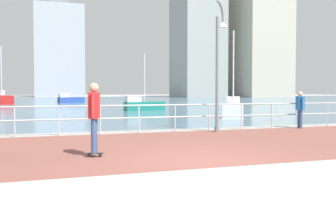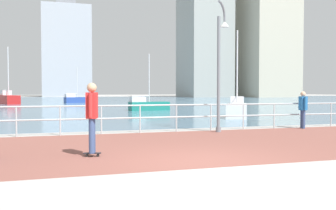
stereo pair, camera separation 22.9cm
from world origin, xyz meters
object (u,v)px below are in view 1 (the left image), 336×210
Objects in this scene: skateboarder at (94,112)px; sailboat_yellow at (70,99)px; bystander at (300,107)px; sailboat_teal at (143,105)px; sailboat_blue at (1,99)px; lamppost at (219,60)px; sailboat_gray at (233,109)px.

skateboarder is 0.37× the size of sailboat_yellow.
sailboat_teal reaches higher than bystander.
skateboarder is 0.25× the size of sailboat_blue.
lamppost is 8.38m from sailboat_gray.
skateboarder is 20.82m from sailboat_teal.
sailboat_gray is at bearing 49.27° from skateboarder.
sailboat_teal reaches higher than skateboarder.
skateboarder is 39.75m from sailboat_blue.
sailboat_teal is (1.12, 15.82, -2.27)m from lamppost.
sailboat_blue is at bearing 112.93° from bystander.
sailboat_teal is (-2.63, 15.68, -0.46)m from bystander.
skateboarder is 9.81m from bystander.
lamppost reaches higher than skateboarder.
lamppost is 37.02m from sailboat_blue.
sailboat_yellow is 8.36m from sailboat_blue.
sailboat_teal is at bearing 109.34° from sailboat_gray.
sailboat_yellow reaches higher than skateboarder.
skateboarder is at bearing -154.84° from bystander.
skateboarder is at bearing -107.47° from sailboat_teal.
bystander is at bearing -67.07° from sailboat_blue.
lamppost reaches higher than bystander.
sailboat_yellow is 1.06× the size of sailboat_teal.
sailboat_blue is (-8.03, -2.34, 0.19)m from sailboat_yellow.
sailboat_gray is at bearing 58.21° from lamppost.
sailboat_blue is (-14.86, 35.12, -0.24)m from bystander.
bystander is at bearing -94.38° from sailboat_gray.
bystander is at bearing -80.50° from sailboat_teal.
bystander is 6.77m from sailboat_gray.
sailboat_yellow is (-7.35, 30.72, -0.03)m from sailboat_gray.
bystander is (3.74, 0.13, -1.81)m from lamppost.
sailboat_blue is (-15.38, 28.39, 0.16)m from sailboat_gray.
lamppost is 1.09× the size of sailboat_teal.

